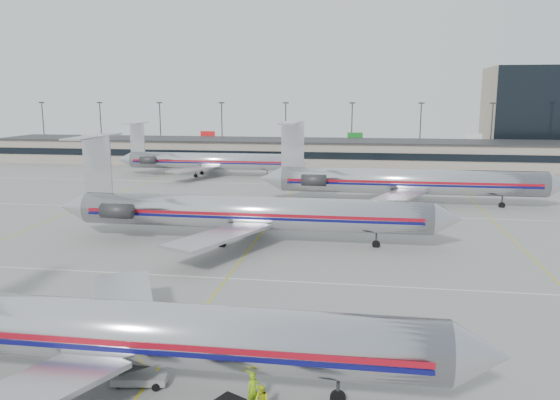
# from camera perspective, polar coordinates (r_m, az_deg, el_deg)

# --- Properties ---
(ground) EXTENTS (260.00, 260.00, 0.00)m
(ground) POSITION_cam_1_polar(r_m,az_deg,el_deg) (42.45, -8.93, -12.41)
(ground) COLOR gray
(ground) RESTS_ON ground
(apron_markings) EXTENTS (160.00, 0.15, 0.02)m
(apron_markings) POSITION_cam_1_polar(r_m,az_deg,el_deg) (51.43, -5.55, -8.14)
(apron_markings) COLOR silver
(apron_markings) RESTS_ON ground
(terminal) EXTENTS (162.00, 17.00, 6.25)m
(terminal) POSITION_cam_1_polar(r_m,az_deg,el_deg) (136.33, 3.52, 5.01)
(terminal) COLOR gray
(terminal) RESTS_ON ground
(light_mast_row) EXTENTS (163.60, 0.40, 15.28)m
(light_mast_row) POSITION_cam_1_polar(r_m,az_deg,el_deg) (149.86, 4.04, 7.60)
(light_mast_row) COLOR #38383D
(light_mast_row) RESTS_ON ground
(distant_building) EXTENTS (30.00, 20.00, 25.00)m
(distant_building) POSITION_cam_1_polar(r_m,az_deg,el_deg) (172.55, 25.74, 8.28)
(distant_building) COLOR tan
(distant_building) RESTS_ON ground
(jet_foreground) EXTENTS (45.20, 26.62, 11.83)m
(jet_foreground) POSITION_cam_1_polar(r_m,az_deg,el_deg) (34.19, -19.49, -12.53)
(jet_foreground) COLOR silver
(jet_foreground) RESTS_ON ground
(jet_second_row) EXTENTS (47.18, 27.78, 12.35)m
(jet_second_row) POSITION_cam_1_polar(r_m,az_deg,el_deg) (62.89, -3.79, -1.25)
(jet_second_row) COLOR silver
(jet_second_row) RESTS_ON ground
(jet_third_row) EXTENTS (47.37, 29.14, 12.95)m
(jet_third_row) POSITION_cam_1_polar(r_m,az_deg,el_deg) (86.97, 12.82, 1.95)
(jet_third_row) COLOR silver
(jet_third_row) RESTS_ON ground
(jet_back_row) EXTENTS (41.68, 25.64, 11.40)m
(jet_back_row) POSITION_cam_1_polar(r_m,az_deg,el_deg) (117.25, -7.64, 4.09)
(jet_back_row) COLOR silver
(jet_back_row) RESTS_ON ground
(belt_loader) EXTENTS (3.79, 1.56, 1.96)m
(belt_loader) POSITION_cam_1_polar(r_m,az_deg,el_deg) (34.34, -14.32, -17.49)
(belt_loader) COLOR gray
(belt_loader) RESTS_ON ground
(ramp_worker_near) EXTENTS (0.86, 0.80, 1.98)m
(ramp_worker_near) POSITION_cam_1_polar(r_m,az_deg,el_deg) (31.19, -2.81, -19.26)
(ramp_worker_near) COLOR #85C512
(ramp_worker_near) RESTS_ON ground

